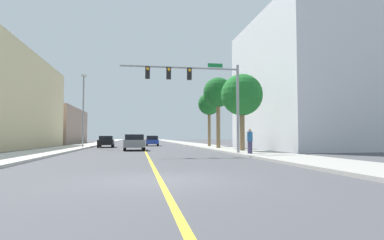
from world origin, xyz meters
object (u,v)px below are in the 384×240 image
(pedestrian, at_px, (250,141))
(car_red, at_px, (151,140))
(palm_near, at_px, (242,95))
(car_blue, at_px, (152,141))
(street_lamp, at_px, (83,107))
(palm_far, at_px, (209,105))
(car_black, at_px, (106,141))
(car_gray, at_px, (134,142))
(traffic_signal_mast, at_px, (200,86))
(palm_mid, at_px, (218,93))

(pedestrian, bearing_deg, car_red, -46.44)
(palm_near, distance_m, car_blue, 21.24)
(palm_near, relative_size, car_red, 1.64)
(street_lamp, bearing_deg, palm_far, 6.57)
(pedestrian, bearing_deg, palm_far, -57.86)
(car_black, xyz_separation_m, pedestrian, (11.40, -19.32, 0.29))
(car_gray, bearing_deg, palm_far, 38.85)
(traffic_signal_mast, xyz_separation_m, street_lamp, (-10.38, 14.37, -0.38))
(car_red, bearing_deg, car_black, -107.07)
(car_gray, bearing_deg, car_blue, 79.49)
(traffic_signal_mast, height_order, pedestrian, traffic_signal_mast)
(palm_near, xyz_separation_m, palm_mid, (-0.46, 6.32, 1.02))
(car_gray, bearing_deg, car_red, 83.03)
(pedestrian, bearing_deg, street_lamp, -13.67)
(car_black, bearing_deg, street_lamp, 56.50)
(palm_mid, distance_m, car_blue, 15.63)
(palm_far, xyz_separation_m, car_gray, (-9.00, -7.61, -4.47))
(traffic_signal_mast, height_order, palm_near, traffic_signal_mast)
(traffic_signal_mast, bearing_deg, car_blue, 95.83)
(car_black, bearing_deg, car_gray, 108.18)
(street_lamp, bearing_deg, traffic_signal_mast, -54.18)
(car_red, bearing_deg, car_gray, -93.89)
(car_blue, height_order, pedestrian, pedestrian)
(street_lamp, height_order, car_red, street_lamp)
(palm_mid, relative_size, car_blue, 1.84)
(car_blue, bearing_deg, palm_near, -69.35)
(street_lamp, relative_size, car_black, 1.74)
(palm_mid, distance_m, palm_far, 6.35)
(palm_mid, distance_m, car_red, 27.43)
(car_red, xyz_separation_m, pedestrian, (5.23, -37.47, 0.24))
(car_red, relative_size, pedestrian, 2.29)
(palm_far, bearing_deg, car_gray, -139.77)
(car_gray, bearing_deg, traffic_signal_mast, -62.12)
(palm_near, distance_m, palm_far, 12.64)
(street_lamp, height_order, palm_near, street_lamp)
(car_gray, relative_size, car_blue, 1.08)
(car_black, xyz_separation_m, car_gray, (3.46, -9.47, 0.06))
(palm_near, relative_size, car_blue, 1.63)
(street_lamp, xyz_separation_m, car_gray, (5.64, -5.92, -3.81))
(traffic_signal_mast, height_order, street_lamp, street_lamp)
(pedestrian, bearing_deg, car_blue, -41.63)
(palm_far, relative_size, pedestrian, 3.82)
(traffic_signal_mast, bearing_deg, palm_mid, 68.71)
(street_lamp, distance_m, car_gray, 9.02)
(palm_mid, height_order, car_gray, palm_mid)
(traffic_signal_mast, xyz_separation_m, car_blue, (-2.37, 23.19, -4.23))
(palm_near, height_order, car_red, palm_near)
(street_lamp, distance_m, car_blue, 12.52)
(palm_near, bearing_deg, car_red, 100.91)
(car_black, relative_size, car_gray, 1.07)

